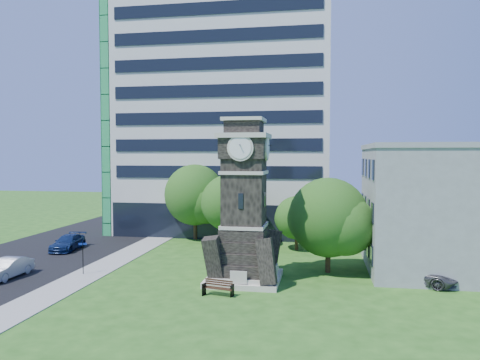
% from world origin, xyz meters
% --- Properties ---
extents(ground, '(160.00, 160.00, 0.00)m').
position_xyz_m(ground, '(0.00, 0.00, 0.00)').
color(ground, '#255418').
rests_on(ground, ground).
extents(sidewalk, '(3.00, 70.00, 0.06)m').
position_xyz_m(sidewalk, '(-9.50, 5.00, 0.03)').
color(sidewalk, gray).
rests_on(sidewalk, ground).
extents(street, '(14.00, 80.00, 0.02)m').
position_xyz_m(street, '(-18.00, 5.00, 0.01)').
color(street, black).
rests_on(street, ground).
extents(clock_tower, '(5.40, 5.40, 12.22)m').
position_xyz_m(clock_tower, '(3.00, 2.00, 5.28)').
color(clock_tower, beige).
rests_on(clock_tower, ground).
extents(office_tall, '(26.20, 15.11, 28.60)m').
position_xyz_m(office_tall, '(-3.20, 25.84, 14.22)').
color(office_tall, silver).
rests_on(office_tall, ground).
extents(office_low, '(15.20, 12.20, 10.40)m').
position_xyz_m(office_low, '(19.97, 8.00, 5.21)').
color(office_low, '#96999B').
rests_on(office_low, ground).
extents(car_street_mid, '(1.64, 4.57, 1.50)m').
position_xyz_m(car_street_mid, '(-15.15, -0.31, 0.75)').
color(car_street_mid, '#A9ACB1').
rests_on(car_street_mid, ground).
extents(car_street_north, '(2.59, 5.32, 1.49)m').
position_xyz_m(car_street_north, '(-16.25, 10.27, 0.75)').
color(car_street_north, '#11234D').
rests_on(car_street_north, ground).
extents(car_east_lot, '(6.26, 4.74, 1.58)m').
position_xyz_m(car_east_lot, '(15.74, 3.44, 0.79)').
color(car_east_lot, '#46464A').
rests_on(car_east_lot, ground).
extents(park_bench, '(2.07, 0.55, 1.07)m').
position_xyz_m(park_bench, '(1.88, -1.94, 0.57)').
color(park_bench, black).
rests_on(park_bench, ground).
extents(street_sign, '(0.63, 0.06, 2.61)m').
position_xyz_m(street_sign, '(-9.91, 1.62, 1.63)').
color(street_sign, black).
rests_on(street_sign, ground).
extents(tree_nw, '(7.54, 6.85, 8.46)m').
position_xyz_m(tree_nw, '(-5.23, 18.35, 4.83)').
color(tree_nw, '#332114').
rests_on(tree_nw, ground).
extents(tree_nc, '(6.52, 5.93, 7.49)m').
position_xyz_m(tree_nc, '(-0.72, 15.38, 4.34)').
color(tree_nc, '#332114').
rests_on(tree_nc, ground).
extents(tree_ne, '(4.75, 4.32, 5.42)m').
position_xyz_m(tree_ne, '(6.33, 14.17, 3.13)').
color(tree_ne, '#332114').
rests_on(tree_ne, ground).
extents(tree_east, '(7.04, 6.40, 7.69)m').
position_xyz_m(tree_east, '(9.34, 5.68, 4.31)').
color(tree_east, '#332114').
rests_on(tree_east, ground).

